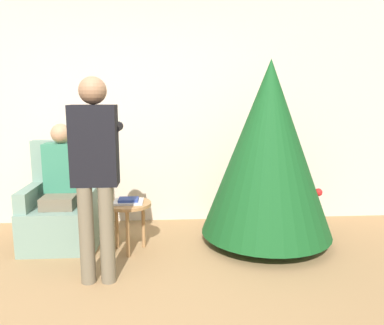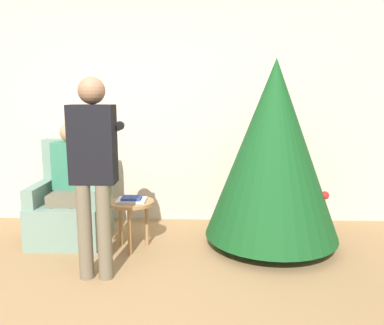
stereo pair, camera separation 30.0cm
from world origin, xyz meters
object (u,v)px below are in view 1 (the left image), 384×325
Objects in this scene: armchair at (64,210)px; christmas_tree at (268,149)px; person_seated at (62,180)px; side_stool at (129,210)px; person_standing at (95,163)px.

christmas_tree is at bearing -3.69° from armchair.
side_stool is (0.69, -0.23, -0.26)m from person_seated.
person_standing is at bearing -156.05° from christmas_tree.
armchair is 0.75m from side_stool.
person_standing is 3.39× the size of side_stool.
christmas_tree is 1.74m from person_standing.
christmas_tree is at bearing 23.95° from person_standing.
armchair reaches higher than side_stool.
christmas_tree reaches higher than person_seated.
person_seated is (0.00, -0.04, 0.33)m from armchair.
christmas_tree reaches higher than side_stool.
person_standing is (0.50, -0.84, 0.64)m from armchair.
christmas_tree is 2.20m from armchair.
person_seated is 0.74× the size of person_standing.
christmas_tree is 1.79× the size of armchair.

